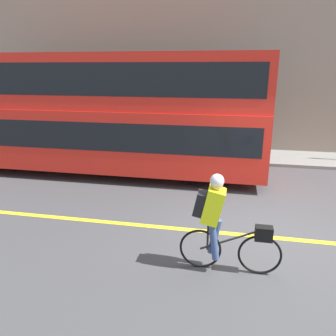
# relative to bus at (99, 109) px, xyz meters

# --- Properties ---
(ground_plane) EXTENTS (80.00, 80.00, 0.00)m
(ground_plane) POSITION_rel_bus_xyz_m (4.65, -3.19, -1.92)
(ground_plane) COLOR #424244
(road_center_line) EXTENTS (50.00, 0.14, 0.01)m
(road_center_line) POSITION_rel_bus_xyz_m (4.65, -3.33, -1.92)
(road_center_line) COLOR yellow
(road_center_line) RESTS_ON ground_plane
(sidewalk_curb) EXTENTS (60.00, 1.98, 0.10)m
(sidewalk_curb) POSITION_rel_bus_xyz_m (4.65, 2.47, -1.87)
(sidewalk_curb) COLOR gray
(sidewalk_curb) RESTS_ON ground_plane
(building_facade) EXTENTS (60.00, 0.30, 8.59)m
(building_facade) POSITION_rel_bus_xyz_m (4.65, 3.61, 2.38)
(building_facade) COLOR gray
(building_facade) RESTS_ON ground_plane
(bus) EXTENTS (9.67, 2.42, 3.46)m
(bus) POSITION_rel_bus_xyz_m (0.00, 0.00, 0.00)
(bus) COLOR black
(bus) RESTS_ON ground_plane
(cyclist_on_bike) EXTENTS (1.58, 0.32, 1.60)m
(cyclist_on_bike) POSITION_rel_bus_xyz_m (3.80, -4.55, -1.06)
(cyclist_on_bike) COLOR black
(cyclist_on_bike) RESTS_ON ground_plane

